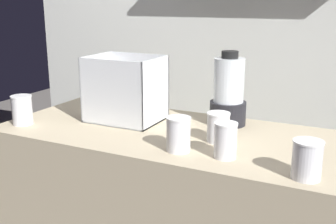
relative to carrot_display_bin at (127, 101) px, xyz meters
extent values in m
cube|color=silver|center=(0.23, 0.71, 0.26)|extent=(2.60, 0.04, 2.50)
cube|color=white|center=(-0.01, 0.00, -0.09)|extent=(0.31, 0.24, 0.01)
cube|color=white|center=(-0.01, -0.12, 0.05)|extent=(0.31, 0.01, 0.28)
cube|color=white|center=(-0.01, 0.12, 0.05)|extent=(0.31, 0.01, 0.28)
cube|color=white|center=(-0.16, 0.00, 0.05)|extent=(0.01, 0.24, 0.28)
cube|color=white|center=(0.14, 0.00, 0.05)|extent=(0.01, 0.24, 0.28)
cone|color=orange|center=(0.00, 0.02, -0.07)|extent=(0.11, 0.16, 0.03)
cone|color=orange|center=(-0.04, 0.00, -0.06)|extent=(0.07, 0.15, 0.03)
cone|color=orange|center=(0.04, 0.00, -0.06)|extent=(0.16, 0.10, 0.03)
cone|color=orange|center=(0.05, -0.02, -0.07)|extent=(0.07, 0.17, 0.03)
cone|color=orange|center=(0.01, 0.00, -0.03)|extent=(0.07, 0.20, 0.03)
cone|color=orange|center=(0.03, -0.01, -0.04)|extent=(0.13, 0.18, 0.03)
cone|color=orange|center=(0.03, -0.02, -0.04)|extent=(0.14, 0.11, 0.02)
cone|color=orange|center=(-0.06, -0.02, -0.04)|extent=(0.14, 0.11, 0.03)
cone|color=orange|center=(0.02, 0.00, 0.01)|extent=(0.15, 0.17, 0.03)
cylinder|color=black|center=(0.42, 0.14, -0.04)|extent=(0.16, 0.16, 0.10)
cylinder|color=silver|center=(0.42, 0.14, 0.10)|extent=(0.13, 0.13, 0.19)
cylinder|color=red|center=(0.42, 0.14, 0.03)|extent=(0.12, 0.12, 0.04)
cylinder|color=black|center=(0.42, 0.14, 0.21)|extent=(0.07, 0.07, 0.03)
cylinder|color=white|center=(-0.37, -0.25, -0.03)|extent=(0.09, 0.09, 0.12)
cylinder|color=yellow|center=(-0.37, -0.25, -0.05)|extent=(0.08, 0.08, 0.08)
cylinder|color=white|center=(-0.37, -0.25, 0.03)|extent=(0.09, 0.09, 0.01)
cylinder|color=white|center=(0.37, -0.25, -0.03)|extent=(0.09, 0.09, 0.12)
cylinder|color=maroon|center=(0.37, -0.25, -0.05)|extent=(0.08, 0.08, 0.08)
cylinder|color=white|center=(0.37, -0.25, 0.03)|extent=(0.09, 0.09, 0.01)
cylinder|color=white|center=(0.46, -0.10, -0.03)|extent=(0.08, 0.08, 0.11)
cylinder|color=orange|center=(0.46, -0.10, -0.06)|extent=(0.08, 0.08, 0.06)
cylinder|color=white|center=(0.46, -0.10, 0.02)|extent=(0.09, 0.09, 0.01)
cylinder|color=white|center=(0.54, -0.24, -0.03)|extent=(0.08, 0.08, 0.12)
cylinder|color=maroon|center=(0.54, -0.24, -0.05)|extent=(0.07, 0.07, 0.07)
cylinder|color=white|center=(0.54, -0.24, 0.03)|extent=(0.08, 0.08, 0.01)
cylinder|color=white|center=(0.81, -0.30, -0.03)|extent=(0.09, 0.09, 0.11)
cylinder|color=yellow|center=(0.81, -0.30, -0.04)|extent=(0.08, 0.08, 0.09)
cylinder|color=white|center=(0.81, -0.30, 0.03)|extent=(0.09, 0.09, 0.01)
camera|label=1|loc=(0.95, -1.52, 0.43)|focal=44.54mm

